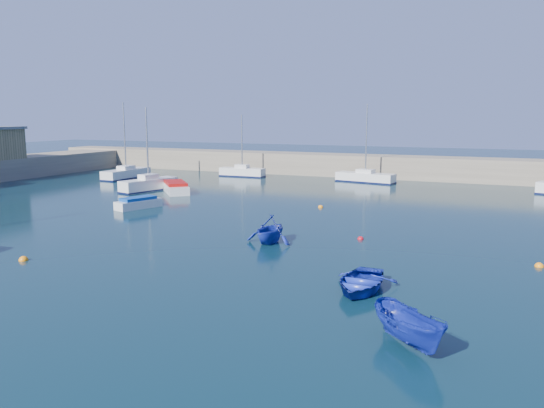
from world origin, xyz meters
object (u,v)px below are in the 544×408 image
at_px(sailboat_3, 149,184).
at_px(sailboat_6, 365,177).
at_px(motorboat_1, 138,203).
at_px(dinghy_right, 409,328).
at_px(sailboat_5, 242,172).
at_px(dinghy_center, 360,282).
at_px(motorboat_2, 176,187).
at_px(sailboat_4, 126,173).
at_px(dinghy_left, 270,229).

height_order(sailboat_3, sailboat_6, sailboat_6).
xyz_separation_m(motorboat_1, dinghy_right, (24.05, -17.68, 0.21)).
relative_size(sailboat_6, dinghy_right, 2.59).
height_order(sailboat_6, dinghy_right, sailboat_6).
xyz_separation_m(sailboat_5, dinghy_center, (23.69, -36.25, -0.19)).
distance_m(sailboat_3, motorboat_2, 3.15).
relative_size(sailboat_4, dinghy_left, 2.83).
relative_size(sailboat_3, motorboat_1, 2.06).
distance_m(motorboat_2, dinghy_right, 37.14).
distance_m(sailboat_3, dinghy_center, 34.20).
relative_size(dinghy_center, dinghy_right, 1.14).
distance_m(motorboat_2, dinghy_left, 22.46).
height_order(sailboat_4, motorboat_1, sailboat_4).
bearing_deg(dinghy_center, motorboat_2, 138.14).
bearing_deg(motorboat_1, dinghy_right, -17.74).
xyz_separation_m(sailboat_6, dinghy_left, (1.67, -30.38, 0.25)).
bearing_deg(sailboat_3, motorboat_2, 15.04).
relative_size(dinghy_center, dinghy_left, 1.21).
height_order(motorboat_2, dinghy_right, dinghy_right).
bearing_deg(sailboat_6, motorboat_1, 162.20).
xyz_separation_m(sailboat_3, sailboat_4, (-8.76, 7.57, -0.05)).
bearing_deg(dinghy_center, sailboat_5, 123.76).
distance_m(sailboat_3, sailboat_5, 15.05).
bearing_deg(sailboat_5, dinghy_right, -148.23).
bearing_deg(sailboat_3, sailboat_5, 94.21).
distance_m(sailboat_3, motorboat_1, 10.15).
xyz_separation_m(motorboat_2, dinghy_center, (23.46, -21.47, -0.12)).
distance_m(sailboat_4, motorboat_2, 14.12).
relative_size(sailboat_5, dinghy_left, 2.38).
height_order(sailboat_6, motorboat_1, sailboat_6).
height_order(sailboat_5, dinghy_right, sailboat_5).
relative_size(sailboat_5, dinghy_center, 1.97).
height_order(motorboat_1, motorboat_2, motorboat_2).
relative_size(motorboat_2, dinghy_right, 1.55).
height_order(sailboat_4, sailboat_5, sailboat_4).
relative_size(motorboat_1, dinghy_left, 1.26).
bearing_deg(sailboat_6, dinghy_center, -156.55).
bearing_deg(sailboat_3, dinghy_left, -22.31).
bearing_deg(sailboat_5, motorboat_2, 179.84).
xyz_separation_m(sailboat_3, motorboat_2, (3.14, -0.02, -0.14)).
distance_m(sailboat_3, dinghy_right, 39.44).
distance_m(motorboat_1, dinghy_right, 29.85).
xyz_separation_m(sailboat_3, sailboat_5, (2.92, 14.76, -0.06)).
height_order(sailboat_4, sailboat_6, sailboat_4).
relative_size(sailboat_5, sailboat_6, 0.87).
relative_size(dinghy_left, dinghy_right, 0.94).
relative_size(sailboat_3, dinghy_left, 2.60).
distance_m(sailboat_4, dinghy_center, 45.77).
distance_m(sailboat_4, motorboat_1, 21.47).
bearing_deg(dinghy_right, dinghy_left, 86.65).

